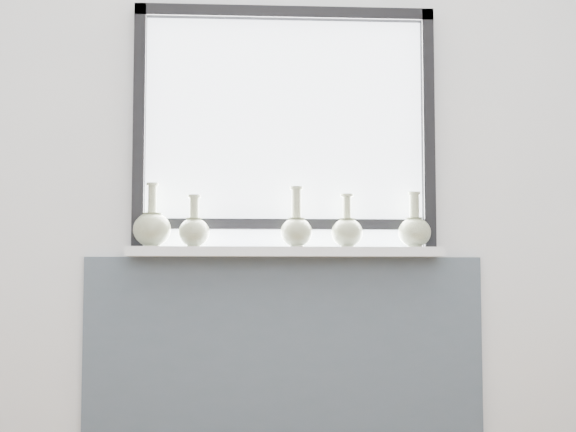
{
  "coord_description": "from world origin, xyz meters",
  "views": [
    {
      "loc": [
        -0.19,
        -1.66,
        0.78
      ],
      "look_at": [
        0.0,
        1.55,
        1.02
      ],
      "focal_mm": 50.0,
      "sensor_mm": 36.0,
      "label": 1
    }
  ],
  "objects": [
    {
      "name": "back_wall",
      "position": [
        0.0,
        1.81,
        1.3
      ],
      "size": [
        3.6,
        0.02,
        2.6
      ],
      "primitive_type": "cube",
      "color": "silver",
      "rests_on": "ground"
    },
    {
      "name": "windowsill",
      "position": [
        0.0,
        1.71,
        0.88
      ],
      "size": [
        1.32,
        0.18,
        0.04
      ],
      "primitive_type": "cube",
      "color": "silver",
      "rests_on": "apron_panel"
    },
    {
      "name": "vase_e",
      "position": [
        0.55,
        1.7,
        0.98
      ],
      "size": [
        0.14,
        0.14,
        0.24
      ],
      "rotation": [
        0.0,
        0.0,
        -0.32
      ],
      "color": "#979F7D",
      "rests_on": "windowsill"
    },
    {
      "name": "vase_b",
      "position": [
        -0.38,
        1.68,
        0.97
      ],
      "size": [
        0.13,
        0.13,
        0.22
      ],
      "rotation": [
        0.0,
        0.0,
        -0.01
      ],
      "color": "#979F7D",
      "rests_on": "windowsill"
    },
    {
      "name": "vase_c",
      "position": [
        0.04,
        1.69,
        0.98
      ],
      "size": [
        0.13,
        0.13,
        0.25
      ],
      "rotation": [
        0.0,
        0.0,
        0.15
      ],
      "color": "#979F7D",
      "rests_on": "windowsill"
    },
    {
      "name": "vase_a",
      "position": [
        -0.56,
        1.7,
        0.98
      ],
      "size": [
        0.16,
        0.16,
        0.27
      ],
      "rotation": [
        0.0,
        0.0,
        0.25
      ],
      "color": "#979F7D",
      "rests_on": "windowsill"
    },
    {
      "name": "vase_d",
      "position": [
        0.26,
        1.7,
        0.97
      ],
      "size": [
        0.13,
        0.13,
        0.23
      ],
      "rotation": [
        0.0,
        0.0,
        -0.17
      ],
      "color": "#979F7D",
      "rests_on": "windowsill"
    },
    {
      "name": "window",
      "position": [
        0.0,
        1.77,
        1.44
      ],
      "size": [
        1.3,
        0.06,
        1.05
      ],
      "color": "black",
      "rests_on": "windowsill"
    },
    {
      "name": "apron_panel",
      "position": [
        0.0,
        1.78,
        0.43
      ],
      "size": [
        1.7,
        0.03,
        0.86
      ],
      "primitive_type": "cube",
      "color": "#434E5C",
      "rests_on": "ground"
    }
  ]
}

